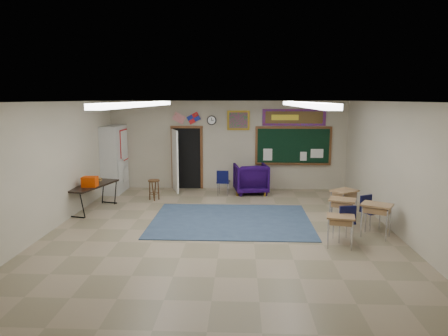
{
  "coord_description": "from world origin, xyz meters",
  "views": [
    {
      "loc": [
        0.43,
        -8.97,
        3.06
      ],
      "look_at": [
        -0.01,
        1.5,
        1.24
      ],
      "focal_mm": 32.0,
      "sensor_mm": 36.0,
      "label": 1
    }
  ],
  "objects_px": {
    "wingback_armchair": "(251,179)",
    "student_desk_front_right": "(344,203)",
    "folding_table": "(93,196)",
    "wooden_stool": "(154,190)",
    "student_desk_front_left": "(342,212)"
  },
  "relations": [
    {
      "from": "folding_table",
      "to": "student_desk_front_right",
      "type": "bearing_deg",
      "value": 10.55
    },
    {
      "from": "student_desk_front_left",
      "to": "folding_table",
      "type": "relative_size",
      "value": 0.4
    },
    {
      "from": "wingback_armchair",
      "to": "wooden_stool",
      "type": "bearing_deg",
      "value": 10.28
    },
    {
      "from": "wingback_armchair",
      "to": "folding_table",
      "type": "distance_m",
      "value": 4.95
    },
    {
      "from": "student_desk_front_left",
      "to": "folding_table",
      "type": "xyz_separation_m",
      "value": [
        -6.5,
        1.31,
        -0.01
      ]
    },
    {
      "from": "folding_table",
      "to": "student_desk_front_left",
      "type": "bearing_deg",
      "value": 3.31
    },
    {
      "from": "folding_table",
      "to": "wooden_stool",
      "type": "xyz_separation_m",
      "value": [
        1.44,
        1.2,
        -0.07
      ]
    },
    {
      "from": "wooden_stool",
      "to": "wingback_armchair",
      "type": "bearing_deg",
      "value": 18.96
    },
    {
      "from": "wingback_armchair",
      "to": "student_desk_front_right",
      "type": "bearing_deg",
      "value": 121.95
    },
    {
      "from": "folding_table",
      "to": "wooden_stool",
      "type": "bearing_deg",
      "value": 54.51
    },
    {
      "from": "wingback_armchair",
      "to": "student_desk_front_right",
      "type": "xyz_separation_m",
      "value": [
        2.33,
        -2.72,
        -0.06
      ]
    },
    {
      "from": "wooden_stool",
      "to": "student_desk_front_right",
      "type": "bearing_deg",
      "value": -17.7
    },
    {
      "from": "student_desk_front_right",
      "to": "wooden_stool",
      "type": "height_order",
      "value": "student_desk_front_right"
    },
    {
      "from": "folding_table",
      "to": "wooden_stool",
      "type": "relative_size",
      "value": 2.95
    },
    {
      "from": "student_desk_front_left",
      "to": "folding_table",
      "type": "distance_m",
      "value": 6.64
    }
  ]
}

